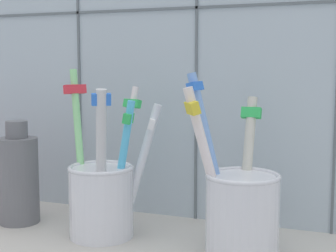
# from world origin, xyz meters

# --- Properties ---
(tile_wall_back) EXTENTS (0.64, 0.02, 0.45)m
(tile_wall_back) POSITION_xyz_m (-0.00, 0.12, 0.23)
(tile_wall_back) COLOR #B2C1CC
(tile_wall_back) RESTS_ON ground
(toothbrush_cup_left) EXTENTS (0.11, 0.10, 0.18)m
(toothbrush_cup_left) POSITION_xyz_m (-0.08, 0.01, 0.07)
(toothbrush_cup_left) COLOR white
(toothbrush_cup_left) RESTS_ON counter_slab
(toothbrush_cup_right) EXTENTS (0.10, 0.10, 0.18)m
(toothbrush_cup_right) POSITION_xyz_m (0.08, 0.01, 0.07)
(toothbrush_cup_right) COLOR white
(toothbrush_cup_right) RESTS_ON counter_slab
(ceramic_vase) EXTENTS (0.05, 0.05, 0.12)m
(ceramic_vase) POSITION_xyz_m (-0.19, 0.02, 0.07)
(ceramic_vase) COLOR slate
(ceramic_vase) RESTS_ON counter_slab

